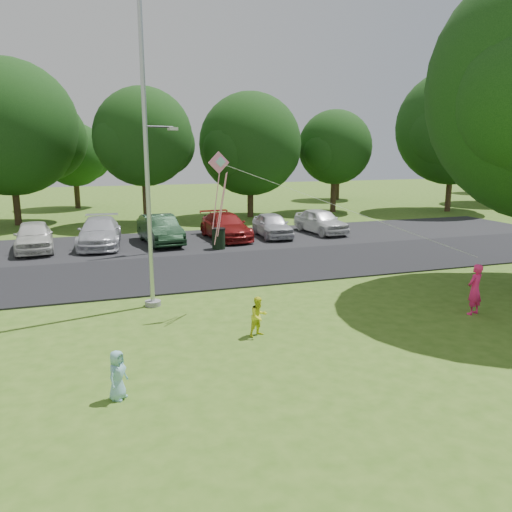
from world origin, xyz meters
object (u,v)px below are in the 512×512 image
object	(u,v)px
child_yellow	(259,316)
kite	(226,179)
woman	(475,289)
flagpole	(147,173)
trash_can	(219,239)
street_lamp	(152,177)
child_blue	(117,375)

from	to	relation	value
child_yellow	kite	world-z (taller)	kite
woman	child_yellow	distance (m)	6.68
flagpole	woman	xyz separation A→B (m)	(9.00, -3.93, -3.39)
kite	woman	bearing A→B (deg)	-25.23
trash_can	child_yellow	distance (m)	11.68
trash_can	child_yellow	size ratio (longest dim) A/B	1.01
trash_can	woman	bearing A→B (deg)	-68.20
street_lamp	woman	bearing A→B (deg)	-76.36
flagpole	child_blue	distance (m)	7.06
trash_can	woman	distance (m)	12.85
street_lamp	woman	world-z (taller)	street_lamp
woman	child_blue	world-z (taller)	woman
flagpole	kite	xyz separation A→B (m)	(2.10, -1.24, -0.17)
street_lamp	kite	bearing A→B (deg)	-103.82
flagpole	child_blue	world-z (taller)	flagpole
trash_can	flagpole	bearing A→B (deg)	-117.85
flagpole	trash_can	world-z (taller)	flagpole
child_blue	street_lamp	bearing A→B (deg)	27.33
flagpole	kite	bearing A→B (deg)	-30.48
woman	child_blue	xyz separation A→B (m)	(-10.42, -1.94, -0.27)
street_lamp	kite	size ratio (longest dim) A/B	0.81
flagpole	street_lamp	size ratio (longest dim) A/B	1.67
street_lamp	child_yellow	distance (m)	11.96
street_lamp	trash_can	distance (m)	4.35
street_lamp	kite	xyz separation A→B (m)	(0.97, -9.21, 0.39)
kite	flagpole	bearing A→B (deg)	145.59
child_blue	flagpole	bearing A→B (deg)	24.14
flagpole	kite	size ratio (longest dim) A/B	1.35
flagpole	woman	distance (m)	10.39
street_lamp	child_blue	bearing A→B (deg)	-120.29
trash_can	child_yellow	bearing A→B (deg)	-99.36
street_lamp	woman	distance (m)	14.54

